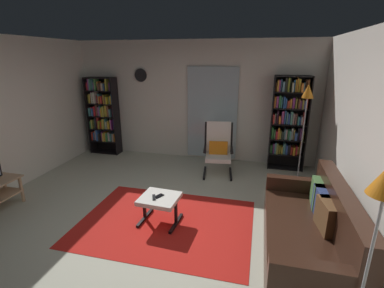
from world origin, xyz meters
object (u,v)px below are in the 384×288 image
Objects in this scene: floor_lamp_by_shelf at (307,102)px; bookshelf_near_tv at (103,113)px; wall_clock at (141,75)px; lounge_armchair at (218,147)px; tv_remote at (154,197)px; ottoman at (160,201)px; bookshelf_near_sofa at (288,121)px; cell_phone at (159,196)px; leather_sofa at (310,232)px; floor_lamp_by_sofa at (384,198)px.

bookshelf_near_tv is at bearing 172.53° from floor_lamp_by_shelf.
lounge_armchair is at bearing -21.20° from wall_clock.
bookshelf_near_tv is 1.76× the size of lounge_armchair.
lounge_armchair is 0.57× the size of floor_lamp_by_shelf.
bookshelf_near_tv is 1.00× the size of floor_lamp_by_shelf.
ottoman is at bearing 16.17° from tv_remote.
bookshelf_near_sofa is 1.52m from lounge_armchair.
bookshelf_near_sofa is 3.20m from cell_phone.
floor_lamp_by_sofa reaches higher than leather_sofa.
bookshelf_near_sofa reaches higher than leather_sofa.
bookshelf_near_sofa is at bearing 30.95° from tv_remote.
bookshelf_near_sofa is 1.86× the size of lounge_armchair.
bookshelf_near_sofa is 1.06× the size of floor_lamp_by_shelf.
leather_sofa reaches higher than ottoman.
floor_lamp_by_shelf is (2.12, 2.02, 1.07)m from tv_remote.
bookshelf_near_sofa is 2.88m from leather_sofa.
floor_lamp_by_shelf is (0.12, 2.21, 1.16)m from leather_sofa.
bookshelf_near_sofa is 13.24× the size of tv_remote.
tv_remote reaches higher than ottoman.
cell_phone is 3.04m from floor_lamp_by_shelf.
floor_lamp_by_sofa is 3.25m from floor_lamp_by_shelf.
floor_lamp_by_shelf reaches higher than ottoman.
cell_phone is at bearing -126.10° from bookshelf_near_sofa.
cell_phone is at bearing 25.81° from tv_remote.
cell_phone is (0.05, 0.06, -0.00)m from tv_remote.
lounge_armchair is (-1.32, -0.58, -0.48)m from bookshelf_near_sofa.
leather_sofa is 1.08× the size of floor_lamp_by_shelf.
bookshelf_near_sofa is 1.20× the size of floor_lamp_by_sofa.
bookshelf_near_sofa reaches higher than tv_remote.
tv_remote is 0.08m from cell_phone.
lounge_armchair is 2.43m from wall_clock.
wall_clock reaches higher than leather_sofa.
floor_lamp_by_shelf is at bearing 43.81° from ottoman.
tv_remote is 3.37m from wall_clock.
floor_lamp_by_sofa is 5.46× the size of wall_clock.
floor_lamp_by_sofa is (2.14, -1.29, 0.93)m from cell_phone.
ottoman is at bearing -47.61° from bookshelf_near_tv.
lounge_armchair is at bearing 102.35° from cell_phone.
bookshelf_near_sofa is at bearing 110.49° from floor_lamp_by_shelf.
bookshelf_near_tv is at bearing 108.26° from tv_remote.
wall_clock is at bearing 138.45° from leather_sofa.
tv_remote reaches higher than cell_phone.
bookshelf_near_tv is at bearing -179.99° from bookshelf_near_sofa.
floor_lamp_by_sofa is 0.88× the size of floor_lamp_by_shelf.
lounge_armchair is (2.84, -0.58, -0.45)m from bookshelf_near_tv.
bookshelf_near_sofa is 13.61× the size of cell_phone.
leather_sofa is 1.89× the size of lounge_armchair.
ottoman is 0.08m from cell_phone.
lounge_armchair is 7.30× the size of cell_phone.
lounge_armchair is at bearing 122.74° from leather_sofa.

